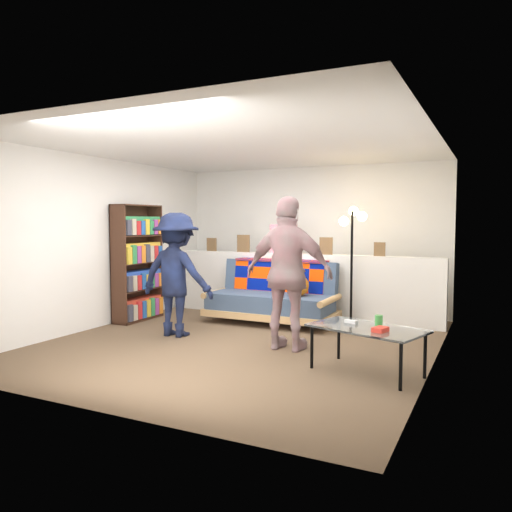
{
  "coord_description": "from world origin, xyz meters",
  "views": [
    {
      "loc": [
        2.82,
        -5.41,
        1.5
      ],
      "look_at": [
        0.0,
        0.4,
        1.05
      ],
      "focal_mm": 35.0,
      "sensor_mm": 36.0,
      "label": 1
    }
  ],
  "objects_px": {
    "coffee_table": "(368,330)",
    "person_right": "(289,273)",
    "futon_sofa": "(274,297)",
    "floor_lamp": "(352,241)",
    "bookshelf": "(137,267)",
    "person_left": "(176,275)"
  },
  "relations": [
    {
      "from": "bookshelf",
      "to": "person_right",
      "type": "height_order",
      "value": "person_right"
    },
    {
      "from": "futon_sofa",
      "to": "coffee_table",
      "type": "xyz_separation_m",
      "value": [
        1.84,
        -1.86,
        0.05
      ]
    },
    {
      "from": "coffee_table",
      "to": "futon_sofa",
      "type": "bearing_deg",
      "value": 134.63
    },
    {
      "from": "bookshelf",
      "to": "coffee_table",
      "type": "height_order",
      "value": "bookshelf"
    },
    {
      "from": "coffee_table",
      "to": "floor_lamp",
      "type": "distance_m",
      "value": 2.44
    },
    {
      "from": "bookshelf",
      "to": "floor_lamp",
      "type": "distance_m",
      "value": 3.23
    },
    {
      "from": "bookshelf",
      "to": "person_right",
      "type": "relative_size",
      "value": 0.97
    },
    {
      "from": "futon_sofa",
      "to": "floor_lamp",
      "type": "relative_size",
      "value": 1.11
    },
    {
      "from": "coffee_table",
      "to": "person_right",
      "type": "xyz_separation_m",
      "value": [
        -1.05,
        0.5,
        0.47
      ]
    },
    {
      "from": "floor_lamp",
      "to": "person_right",
      "type": "xyz_separation_m",
      "value": [
        -0.3,
        -1.68,
        -0.32
      ]
    },
    {
      "from": "coffee_table",
      "to": "person_right",
      "type": "bearing_deg",
      "value": 154.35
    },
    {
      "from": "coffee_table",
      "to": "bookshelf",
      "type": "bearing_deg",
      "value": 163.18
    },
    {
      "from": "futon_sofa",
      "to": "person_right",
      "type": "distance_m",
      "value": 1.65
    },
    {
      "from": "futon_sofa",
      "to": "coffee_table",
      "type": "distance_m",
      "value": 2.61
    },
    {
      "from": "coffee_table",
      "to": "floor_lamp",
      "type": "bearing_deg",
      "value": 108.9
    },
    {
      "from": "futon_sofa",
      "to": "bookshelf",
      "type": "xyz_separation_m",
      "value": [
        -1.94,
        -0.72,
        0.43
      ]
    },
    {
      "from": "person_right",
      "to": "futon_sofa",
      "type": "bearing_deg",
      "value": -59.53
    },
    {
      "from": "futon_sofa",
      "to": "person_left",
      "type": "distance_m",
      "value": 1.6
    },
    {
      "from": "floor_lamp",
      "to": "person_left",
      "type": "distance_m",
      "value": 2.54
    },
    {
      "from": "person_left",
      "to": "person_right",
      "type": "height_order",
      "value": "person_right"
    },
    {
      "from": "floor_lamp",
      "to": "bookshelf",
      "type": "bearing_deg",
      "value": -161.07
    },
    {
      "from": "bookshelf",
      "to": "coffee_table",
      "type": "distance_m",
      "value": 3.96
    }
  ]
}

